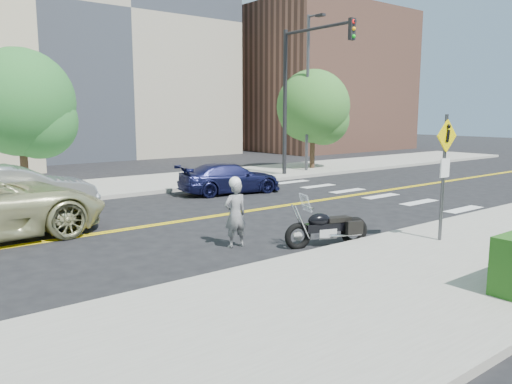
{
  "coord_description": "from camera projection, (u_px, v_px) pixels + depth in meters",
  "views": [
    {
      "loc": [
        -6.5,
        -12.79,
        3.17
      ],
      "look_at": [
        1.18,
        -2.97,
        1.2
      ],
      "focal_mm": 35.0,
      "sensor_mm": 36.0,
      "label": 1
    }
  ],
  "objects": [
    {
      "name": "ground_plane",
      "position": [
        161.0,
        224.0,
        14.4
      ],
      "size": [
        120.0,
        120.0,
        0.0
      ],
      "primitive_type": "plane",
      "color": "black",
      "rests_on": "ground"
    },
    {
      "name": "sidewalk_near",
      "position": [
        364.0,
        296.0,
        8.55
      ],
      "size": [
        60.0,
        5.0,
        0.15
      ],
      "primitive_type": "cube",
      "color": "#9E9B91",
      "rests_on": "ground_plane"
    },
    {
      "name": "sidewalk_far",
      "position": [
        74.0,
        190.0,
        20.22
      ],
      "size": [
        60.0,
        5.0,
        0.15
      ],
      "primitive_type": "cube",
      "color": "#9E9B91",
      "rests_on": "ground_plane"
    },
    {
      "name": "building_mid",
      "position": [
        92.0,
        22.0,
        37.93
      ],
      "size": [
        18.0,
        14.0,
        20.0
      ],
      "primitive_type": "cube",
      "color": "#A39984",
      "rests_on": "ground_plane"
    },
    {
      "name": "building_right",
      "position": [
        316.0,
        81.0,
        44.84
      ],
      "size": [
        14.0,
        12.0,
        12.0
      ],
      "primitive_type": "cube",
      "color": "#8C5947",
      "rests_on": "ground_plane"
    },
    {
      "name": "lamp_post",
      "position": [
        307.0,
        94.0,
        26.1
      ],
      "size": [
        0.16,
        0.16,
        8.0
      ],
      "primitive_type": "cylinder",
      "color": "#4C4C51",
      "rests_on": "sidewalk_far"
    },
    {
      "name": "traffic_light",
      "position": [
        298.0,
        81.0,
        23.7
      ],
      "size": [
        0.28,
        4.5,
        7.0
      ],
      "color": "black",
      "rests_on": "sidewalk_far"
    },
    {
      "name": "pedestrian_sign",
      "position": [
        444.0,
        165.0,
        11.73
      ],
      "size": [
        0.78,
        0.08,
        3.0
      ],
      "color": "#4C4C51",
      "rests_on": "sidewalk_near"
    },
    {
      "name": "motorcyclist",
      "position": [
        235.0,
        212.0,
        11.82
      ],
      "size": [
        0.61,
        0.43,
        1.7
      ],
      "rotation": [
        0.0,
        0.0,
        3.06
      ],
      "color": "#A5A4A9",
      "rests_on": "ground"
    },
    {
      "name": "motorcycle",
      "position": [
        328.0,
        219.0,
        11.99
      ],
      "size": [
        2.23,
        1.27,
        1.3
      ],
      "primitive_type": null,
      "rotation": [
        0.0,
        0.0,
        -0.31
      ],
      "color": "black",
      "rests_on": "ground"
    },
    {
      "name": "parked_car_silver",
      "position": [
        15.0,
        191.0,
        15.44
      ],
      "size": [
        4.93,
        2.08,
        1.58
      ],
      "primitive_type": "imported",
      "rotation": [
        0.0,
        0.0,
        1.48
      ],
      "color": "#929599",
      "rests_on": "ground"
    },
    {
      "name": "parked_car_blue",
      "position": [
        230.0,
        178.0,
        19.92
      ],
      "size": [
        4.4,
        2.41,
        1.21
      ],
      "primitive_type": "imported",
      "rotation": [
        0.0,
        0.0,
        1.39
      ],
      "color": "#161943",
      "rests_on": "ground"
    },
    {
      "name": "tree_far_a",
      "position": [
        20.0,
        102.0,
        19.12
      ],
      "size": [
        4.14,
        4.14,
        5.65
      ],
      "rotation": [
        0.0,
        0.0,
        0.07
      ],
      "color": "#382619",
      "rests_on": "ground"
    },
    {
      "name": "tree_far_b",
      "position": [
        313.0,
        106.0,
        27.38
      ],
      "size": [
        4.02,
        4.02,
        5.55
      ],
      "rotation": [
        0.0,
        0.0,
        0.26
      ],
      "color": "#382619",
      "rests_on": "ground"
    }
  ]
}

